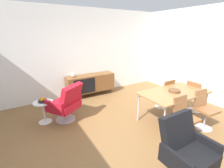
{
  "coord_description": "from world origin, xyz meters",
  "views": [
    {
      "loc": [
        -1.71,
        -2.45,
        2.08
      ],
      "look_at": [
        0.02,
        0.44,
        0.97
      ],
      "focal_mm": 25.66,
      "sensor_mm": 36.0,
      "label": 1
    }
  ],
  "objects": [
    {
      "name": "dining_chair_back_right",
      "position": [
        1.67,
        0.36,
        0.47
      ],
      "size": [
        0.41,
        0.43,
        0.86
      ],
      "color": "brown",
      "rests_on": "ground_plane"
    },
    {
      "name": "wall_back",
      "position": [
        0.0,
        2.6,
        1.4
      ],
      "size": [
        6.8,
        0.12,
        2.8
      ],
      "primitive_type": "cube",
      "color": "silver",
      "rests_on": "ground_plane"
    },
    {
      "name": "dining_chair_front_left",
      "position": [
        0.98,
        -0.76,
        0.47
      ],
      "size": [
        0.41,
        0.43,
        0.86
      ],
      "color": "brown",
      "rests_on": "ground_plane"
    },
    {
      "name": "dining_table",
      "position": [
        1.33,
        -0.2,
        0.7
      ],
      "size": [
        1.6,
        0.9,
        0.74
      ],
      "color": "olive",
      "rests_on": "ground_plane"
    },
    {
      "name": "fruit_bowl",
      "position": [
        -1.35,
        1.3,
        0.56
      ],
      "size": [
        0.2,
        0.2,
        0.11
      ],
      "color": "#262628",
      "rests_on": "side_table_round"
    },
    {
      "name": "side_table_round",
      "position": [
        -1.35,
        1.3,
        0.32
      ],
      "size": [
        0.44,
        0.44,
        0.52
      ],
      "color": "white",
      "rests_on": "ground_plane"
    },
    {
      "name": "wooden_bowl_on_table",
      "position": [
        1.32,
        -0.21,
        0.77
      ],
      "size": [
        0.26,
        0.26,
        0.06
      ],
      "primitive_type": "cylinder",
      "color": "brown",
      "rests_on": "dining_table"
    },
    {
      "name": "ground_plane",
      "position": [
        0.0,
        0.0,
        0.0
      ],
      "size": [
        8.32,
        8.32,
        0.0
      ],
      "primitive_type": "plane",
      "color": "brown"
    },
    {
      "name": "sideboard",
      "position": [
        0.29,
        2.3,
        0.44
      ],
      "size": [
        1.6,
        0.45,
        0.72
      ],
      "color": "brown",
      "rests_on": "ground_plane"
    },
    {
      "name": "wall_right",
      "position": [
        3.2,
        0.0,
        1.4
      ],
      "size": [
        0.12,
        5.6,
        2.8
      ],
      "primitive_type": "cube",
      "color": "silver",
      "rests_on": "ground_plane"
    },
    {
      "name": "lounge_chair_red",
      "position": [
        -0.86,
        1.1,
        0.47
      ],
      "size": [
        0.9,
        0.89,
        0.95
      ],
      "color": "red",
      "rests_on": "ground_plane"
    },
    {
      "name": "armchair_black_shell",
      "position": [
        0.17,
        -1.38,
        0.47
      ],
      "size": [
        0.72,
        0.65,
        0.95
      ],
      "color": "black",
      "rests_on": "ground_plane"
    },
    {
      "name": "dining_chair_front_right",
      "position": [
        1.68,
        -0.76,
        0.47
      ],
      "size": [
        0.43,
        0.45,
        0.86
      ],
      "color": "brown",
      "rests_on": "ground_plane"
    },
    {
      "name": "vase_cobalt",
      "position": [
        -0.28,
        2.3,
        0.8
      ],
      "size": [
        0.13,
        0.13,
        0.16
      ],
      "color": "beige",
      "rests_on": "sideboard"
    },
    {
      "name": "dining_chair_far_end",
      "position": [
        2.21,
        -0.2,
        0.47
      ],
      "size": [
        0.43,
        0.4,
        0.86
      ],
      "color": "brown",
      "rests_on": "ground_plane"
    }
  ]
}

